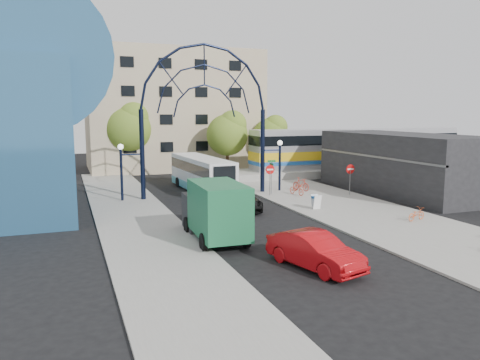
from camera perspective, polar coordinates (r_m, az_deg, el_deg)
name	(u,v)px	position (r m, az deg, el deg)	size (l,w,h in m)	color
ground	(280,240)	(25.23, 4.87, -7.30)	(120.00, 120.00, 0.00)	black
sidewalk_east	(362,213)	(32.55, 14.65, -3.90)	(8.00, 56.00, 0.12)	gray
plaza_west	(140,224)	(29.00, -12.13, -5.28)	(5.00, 50.00, 0.12)	gray
gateway_arch	(205,89)	(37.48, -4.35, 10.97)	(13.64, 0.44, 12.10)	black
stop_sign	(270,172)	(37.52, 3.68, 0.93)	(0.80, 0.07, 2.50)	slate
do_not_enter_sign	(350,172)	(38.79, 13.29, 0.94)	(0.76, 0.07, 2.48)	slate
street_name_sign	(271,170)	(38.21, 3.86, 1.27)	(0.70, 0.70, 2.80)	slate
sandwich_board	(316,200)	(32.77, 9.26, -2.43)	(0.55, 0.61, 0.99)	white
commercial_block_east	(401,163)	(41.71, 19.04, 1.93)	(6.00, 16.00, 5.00)	black
apartment_block	(172,110)	(58.27, -8.25, 8.39)	(20.00, 12.10, 14.00)	tan
train_platform	(357,170)	(53.86, 14.12, 1.21)	(32.00, 5.00, 0.80)	gray
train_car	(358,148)	(53.62, 14.21, 3.86)	(25.10, 3.05, 4.20)	#B7B7BC
tree_north_a	(229,133)	(50.71, -1.41, 5.80)	(4.48, 4.48, 7.00)	#382314
tree_north_b	(129,126)	(52.31, -13.36, 6.38)	(5.12, 5.12, 8.00)	#382314
tree_north_c	(272,134)	(54.81, 3.86, 5.62)	(4.16, 4.16, 6.50)	#382314
city_bus	(202,174)	(40.18, -4.71, 0.77)	(2.98, 10.89, 2.96)	white
green_truck	(214,210)	(24.93, -3.15, -3.73)	(2.61, 6.36, 3.17)	black
black_suv	(241,200)	(32.62, 0.17, -2.49)	(2.25, 4.87, 1.35)	black
red_sedan	(315,251)	(20.82, 9.07, -8.51)	(1.66, 4.77, 1.57)	#AD0A0F
bike_near_a	(297,189)	(38.21, 6.93, -1.12)	(0.61, 1.75, 0.92)	#D4442A
bike_near_b	(301,184)	(40.35, 7.44, -0.51)	(0.51, 1.82, 1.10)	red
bike_far_a	(416,214)	(30.98, 20.70, -3.90)	(0.53, 1.52, 0.80)	orange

